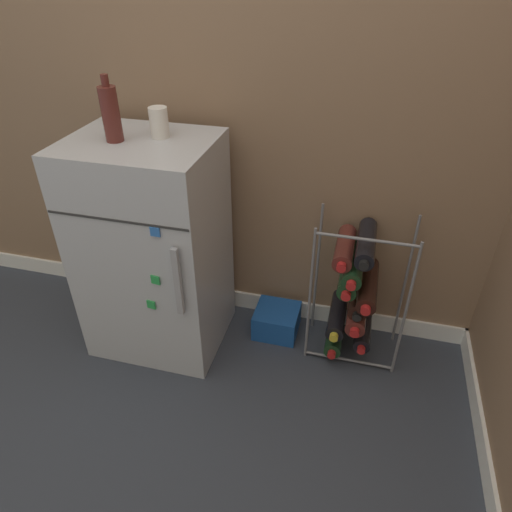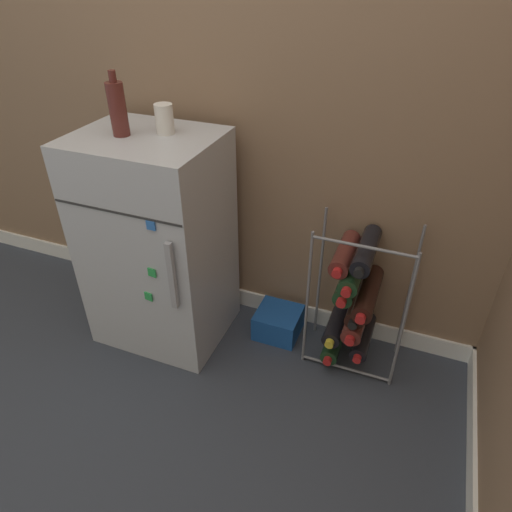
{
  "view_description": "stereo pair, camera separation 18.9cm",
  "coord_description": "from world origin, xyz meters",
  "px_view_note": "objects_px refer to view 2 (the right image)",
  "views": [
    {
      "loc": [
        0.4,
        -1.06,
        1.53
      ],
      "look_at": [
        0.01,
        0.46,
        0.48
      ],
      "focal_mm": 32.0,
      "sensor_mm": 36.0,
      "label": 1
    },
    {
      "loc": [
        0.58,
        -1.0,
        1.53
      ],
      "look_at": [
        0.01,
        0.46,
        0.48
      ],
      "focal_mm": 32.0,
      "sensor_mm": 36.0,
      "label": 2
    }
  ],
  "objects_px": {
    "soda_box": "(278,322)",
    "mini_fridge": "(158,243)",
    "wine_rack": "(354,297)",
    "fridge_top_bottle": "(118,108)",
    "fridge_top_cup": "(164,119)"
  },
  "relations": [
    {
      "from": "mini_fridge",
      "to": "wine_rack",
      "type": "xyz_separation_m",
      "value": [
        0.85,
        0.12,
        -0.14
      ]
    },
    {
      "from": "wine_rack",
      "to": "fridge_top_bottle",
      "type": "xyz_separation_m",
      "value": [
        -0.92,
        -0.14,
        0.72
      ]
    },
    {
      "from": "soda_box",
      "to": "fridge_top_cup",
      "type": "distance_m",
      "value": 1.05
    },
    {
      "from": "mini_fridge",
      "to": "fridge_top_cup",
      "type": "bearing_deg",
      "value": 39.1
    },
    {
      "from": "mini_fridge",
      "to": "fridge_top_cup",
      "type": "height_order",
      "value": "fridge_top_cup"
    },
    {
      "from": "wine_rack",
      "to": "fridge_top_bottle",
      "type": "bearing_deg",
      "value": -171.11
    },
    {
      "from": "soda_box",
      "to": "fridge_top_bottle",
      "type": "distance_m",
      "value": 1.16
    },
    {
      "from": "fridge_top_cup",
      "to": "fridge_top_bottle",
      "type": "relative_size",
      "value": 0.48
    },
    {
      "from": "fridge_top_cup",
      "to": "wine_rack",
      "type": "bearing_deg",
      "value": 4.83
    },
    {
      "from": "wine_rack",
      "to": "soda_box",
      "type": "height_order",
      "value": "wine_rack"
    },
    {
      "from": "wine_rack",
      "to": "fridge_top_cup",
      "type": "relative_size",
      "value": 6.06
    },
    {
      "from": "fridge_top_cup",
      "to": "fridge_top_bottle",
      "type": "distance_m",
      "value": 0.17
    },
    {
      "from": "soda_box",
      "to": "mini_fridge",
      "type": "bearing_deg",
      "value": -163.98
    },
    {
      "from": "wine_rack",
      "to": "fridge_top_bottle",
      "type": "relative_size",
      "value": 2.88
    },
    {
      "from": "wine_rack",
      "to": "fridge_top_cup",
      "type": "height_order",
      "value": "fridge_top_cup"
    }
  ]
}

